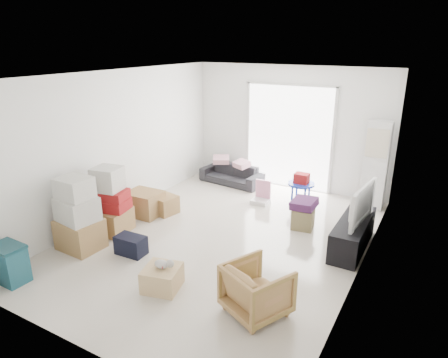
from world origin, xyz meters
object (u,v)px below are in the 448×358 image
television (355,216)px  armchair (257,287)px  ac_tower (376,165)px  kids_table (301,182)px  storage_bins (10,263)px  wood_crate (162,278)px  ottoman (303,218)px  tv_console (353,234)px  sofa (232,171)px

television → armchair: size_ratio=1.47×
ac_tower → kids_table: size_ratio=2.64×
storage_bins → wood_crate: (1.93, 0.90, -0.12)m
television → kids_table: kids_table is taller
ottoman → wood_crate: bearing=-111.1°
tv_console → wood_crate: (-1.97, -2.41, -0.09)m
television → wood_crate: television is taller
ac_tower → television: bearing=-88.5°
kids_table → tv_console: bearing=-44.9°
ac_tower → storage_bins: 6.51m
ac_tower → wood_crate: ac_tower is taller
ac_tower → sofa: bearing=-177.2°
sofa → kids_table: (1.83, -0.43, 0.18)m
armchair → storage_bins: size_ratio=1.28×
television → kids_table: (-1.34, 1.33, -0.08)m
storage_bins → ac_tower: bearing=53.6°
ac_tower → tv_console: 2.01m
ottoman → kids_table: size_ratio=0.55×
ac_tower → television: (0.05, -1.91, -0.32)m
tv_console → armchair: size_ratio=2.04×
armchair → storage_bins: 3.42m
sofa → armchair: bearing=-51.9°
tv_console → sofa: 3.63m
storage_bins → kids_table: bearing=61.1°
tv_console → ottoman: bearing=161.9°
television → sofa: television is taller
tv_console → wood_crate: size_ratio=3.10×
storage_bins → ottoman: size_ratio=1.51×
armchair → wood_crate: (-1.32, -0.16, -0.20)m
tv_console → ottoman: tv_console is taller
kids_table → sofa: bearing=166.8°
ac_tower → television: 1.94m
television → storage_bins: 5.12m
storage_bins → ottoman: 4.68m
ottoman → television: bearing=-18.1°
sofa → storage_bins: (-0.73, -5.07, -0.01)m
television → ottoman: bearing=78.2°
sofa → kids_table: kids_table is taller
television → storage_bins: (-3.90, -3.31, -0.27)m
television → wood_crate: bearing=146.9°
ottoman → ac_tower: bearing=61.4°
television → ottoman: television is taller
wood_crate → storage_bins: bearing=-155.0°
television → storage_bins: bearing=136.5°
tv_console → television: (0.00, 0.00, 0.31)m
tv_console → storage_bins: 5.11m
ac_tower → sofa: size_ratio=1.17×
tv_console → storage_bins: storage_bins is taller
sofa → ottoman: (2.24, -1.46, -0.11)m
ottoman → kids_table: bearing=111.6°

